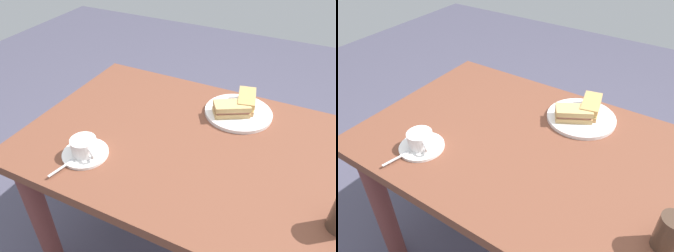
{
  "view_description": "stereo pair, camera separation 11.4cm",
  "coord_description": "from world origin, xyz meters",
  "views": [
    {
      "loc": [
        -0.3,
        0.82,
        1.43
      ],
      "look_at": [
        0.11,
        -0.0,
        0.75
      ],
      "focal_mm": 34.51,
      "sensor_mm": 36.0,
      "label": 1
    },
    {
      "loc": [
        -0.4,
        0.76,
        1.43
      ],
      "look_at": [
        0.11,
        -0.0,
        0.75
      ],
      "focal_mm": 34.51,
      "sensor_mm": 36.0,
      "label": 2
    }
  ],
  "objects": [
    {
      "name": "dining_table",
      "position": [
        0.0,
        0.0,
        0.58
      ],
      "size": [
        1.2,
        0.79,
        0.72
      ],
      "color": "brown",
      "rests_on": "ground_plane"
    },
    {
      "name": "sandwich_plate",
      "position": [
        -0.08,
        -0.23,
        0.72
      ],
      "size": [
        0.26,
        0.26,
        0.01
      ],
      "primitive_type": "cylinder",
      "color": "white",
      "rests_on": "dining_table"
    },
    {
      "name": "sandwich_front",
      "position": [
        -0.06,
        -0.2,
        0.75
      ],
      "size": [
        0.15,
        0.13,
        0.05
      ],
      "color": "tan",
      "rests_on": "sandwich_plate"
    },
    {
      "name": "sandwich_back",
      "position": [
        -0.1,
        -0.28,
        0.75
      ],
      "size": [
        0.09,
        0.15,
        0.05
      ],
      "color": "tan",
      "rests_on": "sandwich_plate"
    },
    {
      "name": "coffee_saucer",
      "position": [
        0.3,
        0.22,
        0.72
      ],
      "size": [
        0.15,
        0.15,
        0.01
      ],
      "primitive_type": "cylinder",
      "color": "white",
      "rests_on": "dining_table"
    },
    {
      "name": "coffee_cup",
      "position": [
        0.3,
        0.22,
        0.75
      ],
      "size": [
        0.1,
        0.08,
        0.05
      ],
      "color": "white",
      "rests_on": "coffee_saucer"
    },
    {
      "name": "spoon",
      "position": [
        0.32,
        0.3,
        0.73
      ],
      "size": [
        0.03,
        0.1,
        0.01
      ],
      "color": "silver",
      "rests_on": "coffee_saucer"
    }
  ]
}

